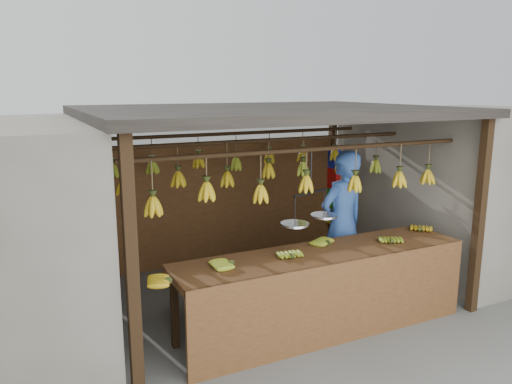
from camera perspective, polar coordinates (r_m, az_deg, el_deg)
ground at (r=6.60m, az=1.16°, el=-11.60°), size 80.00×80.00×0.00m
stall at (r=6.38m, az=-0.11°, el=5.95°), size 4.30×3.30×2.40m
neighbor_right at (r=8.47m, az=23.42°, el=0.84°), size 3.00×3.00×2.30m
counter at (r=5.41m, az=8.22°, el=-9.15°), size 3.54×0.76×0.96m
hanging_bananas at (r=6.14m, az=1.22°, el=2.24°), size 3.59×2.24×0.38m
balance_scale at (r=5.36m, az=6.19°, el=-2.80°), size 0.75×0.45×0.77m
vendor at (r=6.40m, az=9.83°, el=-3.63°), size 0.74×0.55×1.87m
bag_bundles at (r=8.38m, az=8.81°, el=0.51°), size 0.08×0.26×1.29m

